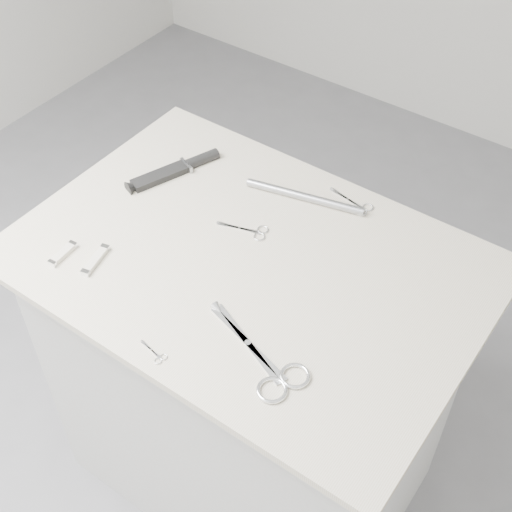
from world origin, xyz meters
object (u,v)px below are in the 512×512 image
Objects in this scene: tiny_scissors at (156,354)px; metal_rail at (305,197)px; plinth at (250,384)px; embroidery_scissors_a at (251,231)px; pocket_knife_b at (63,254)px; embroidery_scissors_b at (357,205)px; sheathed_knife at (179,168)px; pocket_knife_a at (96,260)px; large_shears at (270,368)px.

tiny_scissors is 0.54m from metal_rail.
metal_rail is (-0.01, 0.23, 0.48)m from plinth.
tiny_scissors reaches higher than plinth.
embroidery_scissors_a is 1.75× the size of tiny_scissors.
pocket_knife_b is 0.56m from metal_rail.
embroidery_scissors_b is at bearing 90.66° from tiny_scissors.
pocket_knife_b is at bearing -120.21° from embroidery_scissors_b.
tiny_scissors is 0.35m from pocket_knife_b.
sheathed_knife is 2.47× the size of pocket_knife_a.
sheathed_knife is (-0.32, 0.45, 0.01)m from tiny_scissors.
embroidery_scissors_a reaches higher than plinth.
metal_rail is (0.31, 0.09, 0.00)m from sheathed_knife.
large_shears is at bearing -103.56° from sheathed_knife.
large_shears is at bearing -68.51° from embroidery_scissors_b.
pocket_knife_a is (-0.46, 0.01, 0.00)m from large_shears.
plinth is 0.62m from pocket_knife_b.
embroidery_scissors_b is 0.12m from metal_rail.
metal_rail is at bearing 92.04° from plinth.
pocket_knife_a is at bearing 167.58° from tiny_scissors.
pocket_knife_b is at bearing -162.10° from sheathed_knife.
embroidery_scissors_b is at bearing 120.05° from large_shears.
sheathed_knife is 0.34m from pocket_knife_a.
pocket_knife_a is (-0.27, 0.11, 0.00)m from tiny_scissors.
pocket_knife_a reaches higher than pocket_knife_b.
tiny_scissors is 0.29× the size of sheathed_knife.
metal_rail reaches higher than pocket_knife_b.
embroidery_scissors_b is 1.73× the size of tiny_scissors.
embroidery_scissors_b is 0.41× the size of metal_rail.
sheathed_knife reaches higher than plinth.
embroidery_scissors_b is 0.60m from tiny_scissors.
plinth is at bearing 152.72° from large_shears.
plinth is at bearing -60.92° from pocket_knife_b.
large_shears is 1.12× the size of sheathed_knife.
plinth is at bearing -74.26° from embroidery_scissors_a.
plinth is at bearing -66.41° from pocket_knife_a.
large_shears is at bearing -104.63° from pocket_knife_a.
metal_rail reaches higher than embroidery_scissors_a.
sheathed_knife is (-0.42, -0.14, 0.01)m from embroidery_scissors_b.
sheathed_knife is (-0.27, 0.07, 0.01)m from embroidery_scissors_a.
plinth is at bearing -93.78° from sheathed_knife.
sheathed_knife is at bearing 135.29° from tiny_scissors.
metal_rail is at bearing 59.66° from embroidery_scissors_a.
tiny_scissors is at bearing -125.75° from pocket_knife_a.
pocket_knife_a is (-0.22, -0.27, 0.00)m from embroidery_scissors_a.
embroidery_scissors_a is 1.26× the size of pocket_knife_a.
metal_rail is at bearing -143.65° from embroidery_scissors_b.
tiny_scissors is (-0.10, -0.59, -0.00)m from embroidery_scissors_b.
sheathed_knife is at bearing 155.43° from plinth.
embroidery_scissors_a is 1.01× the size of embroidery_scissors_b.
metal_rail is (-0.11, -0.05, 0.01)m from embroidery_scissors_b.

